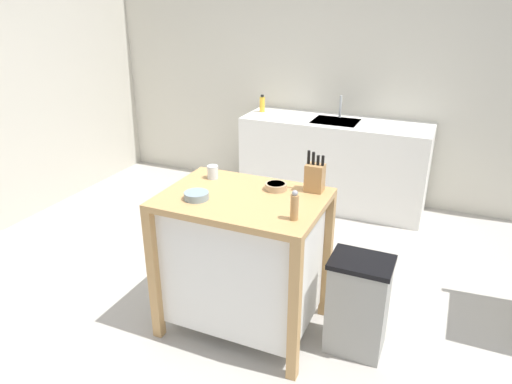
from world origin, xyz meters
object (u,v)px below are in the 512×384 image
Objects in this scene: knife_block at (315,177)px; pepper_grinder at (294,206)px; bottle_dish_soap at (262,104)px; trash_bin at (358,305)px; drinking_cup at (213,172)px; bowl_ceramic_small at (276,186)px; sink_faucet at (340,107)px; kitchen_island at (243,256)px; bowl_stoneware_deep at (196,195)px.

pepper_grinder is (0.02, -0.42, -0.01)m from knife_block.
bottle_dish_soap is at bearing 120.96° from knife_block.
trash_bin is 2.70m from bottle_dish_soap.
bowl_ceramic_small is at bearing -1.85° from drinking_cup.
sink_faucet reaches higher than pepper_grinder.
pepper_grinder is (0.69, -0.36, 0.04)m from drinking_cup.
knife_block is 1.14× the size of sink_faucet.
kitchen_island is 0.67m from knife_block.
drinking_cup is at bearing -174.82° from knife_block.
sink_faucet is (-0.37, 2.45, -0.01)m from pepper_grinder.
bottle_dish_soap is (-1.53, 2.13, 0.65)m from trash_bin.
knife_block is 1.40× the size of bottle_dish_soap.
pepper_grinder is at bearing -55.30° from bowl_ceramic_small.
pepper_grinder reaches higher than bowl_ceramic_small.
bottle_dish_soap is (-0.50, 2.00, -0.00)m from drinking_cup.
bowl_stoneware_deep is at bearing -77.85° from drinking_cup.
drinking_cup is (-0.30, 0.19, 0.45)m from kitchen_island.
bowl_stoneware_deep is at bearing -95.67° from sink_faucet.
bottle_dish_soap is at bearing 103.94° from drinking_cup.
bowl_ceramic_small reaches higher than trash_bin.
drinking_cup reaches higher than bowl_stoneware_deep.
bowl_ceramic_small is at bearing -64.92° from bottle_dish_soap.
drinking_cup is at bearing 173.17° from trash_bin.
knife_block is 0.24m from bowl_ceramic_small.
bowl_ceramic_small is 1.56× the size of drinking_cup.
bottle_dish_soap is (-1.16, 1.94, -0.05)m from knife_block.
bowl_stoneware_deep is 0.49m from bowl_ceramic_small.
bottle_dish_soap is at bearing 110.04° from kitchen_island.
kitchen_island is 0.49m from bowl_ceramic_small.
knife_block reaches higher than bowl_ceramic_small.
bowl_stoneware_deep is at bearing -167.62° from trash_bin.
knife_block is 1.49× the size of pepper_grinder.
knife_block reaches higher than trash_bin.
bottle_dish_soap is at bearing -173.60° from sink_faucet.
sink_faucet is 0.82m from bottle_dish_soap.
kitchen_island is at bearing -129.27° from bowl_ceramic_small.
kitchen_island is 1.54× the size of trash_bin.
bowl_stoneware_deep reaches higher than kitchen_island.
sink_faucet is (0.24, 2.43, 0.05)m from bowl_stoneware_deep.
bowl_ceramic_small is 2.11m from sink_faucet.
kitchen_island is 0.58m from drinking_cup.
bowl_ceramic_small is 2.23m from bottle_dish_soap.
bowl_stoneware_deep is at bearing -139.64° from bowl_ceramic_small.
trash_bin is at bearing 34.66° from pepper_grinder.
trash_bin is (0.34, 0.24, -0.69)m from pepper_grinder.
trash_bin is 2.43m from sink_faucet.
kitchen_island is 0.76m from trash_bin.
knife_block is (0.37, 0.25, 0.50)m from kitchen_island.
bottle_dish_soap is at bearing 115.08° from bowl_ceramic_small.
drinking_cup is 0.14× the size of trash_bin.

